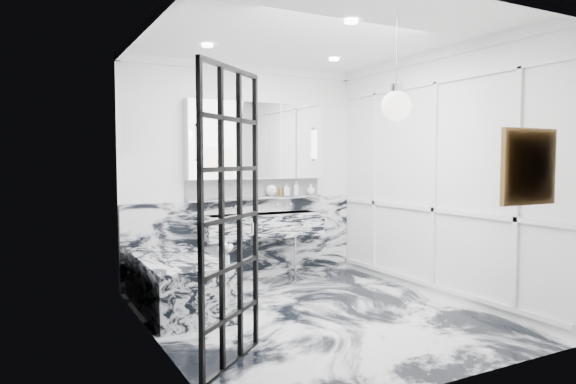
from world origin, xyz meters
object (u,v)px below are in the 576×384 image
trough_sink (263,225)px  bathtub (176,282)px  crittall_door (231,218)px  mirror_cabinet (257,141)px

trough_sink → bathtub: 1.55m
crittall_door → bathtub: size_ratio=1.36×
trough_sink → bathtub: trough_sink is taller
mirror_cabinet → bathtub: mirror_cabinet is taller
crittall_door → mirror_cabinet: 2.92m
mirror_cabinet → bathtub: (-1.32, -0.83, -1.54)m
crittall_door → trough_sink: (1.36, 2.32, -0.40)m
crittall_door → bathtub: 1.86m
crittall_door → trough_sink: crittall_door is taller
trough_sink → bathtub: bearing=-153.5°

